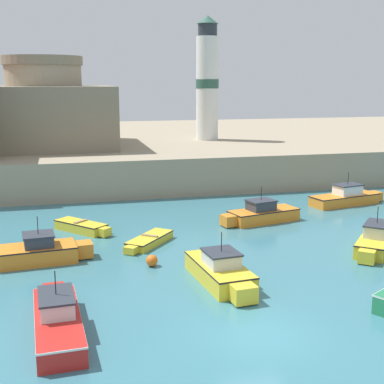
# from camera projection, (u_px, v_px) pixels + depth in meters

# --- Properties ---
(ground_plane) EXTENTS (200.00, 200.00, 0.00)m
(ground_plane) POSITION_uv_depth(u_px,v_px,m) (259.00, 334.00, 19.60)
(ground_plane) COLOR teal
(quay_seawall) EXTENTS (120.00, 40.00, 3.08)m
(quay_seawall) POSITION_uv_depth(u_px,v_px,m) (122.00, 148.00, 60.44)
(quay_seawall) COLOR gray
(quay_seawall) RESTS_ON ground
(motorboat_red_0) EXTENTS (1.93, 6.32, 2.36)m
(motorboat_red_0) POSITION_uv_depth(u_px,v_px,m) (57.00, 319.00, 19.65)
(motorboat_red_0) COLOR red
(motorboat_red_0) RESTS_ON ground
(motorboat_orange_1) EXTENTS (5.07, 2.33, 2.41)m
(motorboat_orange_1) POSITION_uv_depth(u_px,v_px,m) (39.00, 251.00, 27.23)
(motorboat_orange_1) COLOR orange
(motorboat_orange_1) RESTS_ON ground
(dinghy_yellow_3) EXTENTS (3.28, 3.70, 0.54)m
(dinghy_yellow_3) POSITION_uv_depth(u_px,v_px,m) (149.00, 240.00, 30.20)
(dinghy_yellow_3) COLOR yellow
(dinghy_yellow_3) RESTS_ON ground
(motorboat_yellow_5) EXTENTS (4.89, 5.35, 2.39)m
(motorboat_yellow_5) POSITION_uv_depth(u_px,v_px,m) (376.00, 239.00, 29.46)
(motorboat_yellow_5) COLOR yellow
(motorboat_yellow_5) RESTS_ON ground
(motorboat_orange_6) EXTENTS (5.60, 2.79, 2.38)m
(motorboat_orange_6) POSITION_uv_depth(u_px,v_px,m) (261.00, 214.00, 34.99)
(motorboat_orange_6) COLOR orange
(motorboat_orange_6) RESTS_ON ground
(motorboat_yellow_7) EXTENTS (2.30, 5.45, 2.42)m
(motorboat_yellow_7) POSITION_uv_depth(u_px,v_px,m) (221.00, 271.00, 24.46)
(motorboat_yellow_7) COLOR yellow
(motorboat_yellow_7) RESTS_ON ground
(dinghy_yellow_8) EXTENTS (3.36, 3.65, 0.67)m
(dinghy_yellow_8) POSITION_uv_depth(u_px,v_px,m) (82.00, 226.00, 32.78)
(dinghy_yellow_8) COLOR yellow
(dinghy_yellow_8) RESTS_ON ground
(motorboat_orange_9) EXTENTS (6.29, 2.85, 2.44)m
(motorboat_orange_9) POSITION_uv_depth(u_px,v_px,m) (346.00, 197.00, 39.89)
(motorboat_orange_9) COLOR orange
(motorboat_orange_9) RESTS_ON ground
(mooring_buoy) EXTENTS (0.59, 0.59, 0.59)m
(mooring_buoy) POSITION_uv_depth(u_px,v_px,m) (152.00, 261.00, 26.68)
(mooring_buoy) COLOR orange
(mooring_buoy) RESTS_ON ground
(fortress) EXTENTS (12.34, 12.34, 8.17)m
(fortress) POSITION_uv_depth(u_px,v_px,m) (45.00, 112.00, 49.26)
(fortress) COLOR gray
(fortress) RESTS_ON quay_seawall
(lighthouse) EXTENTS (2.33, 2.33, 12.32)m
(lighthouse) POSITION_uv_depth(u_px,v_px,m) (207.00, 81.00, 54.12)
(lighthouse) COLOR silver
(lighthouse) RESTS_ON quay_seawall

